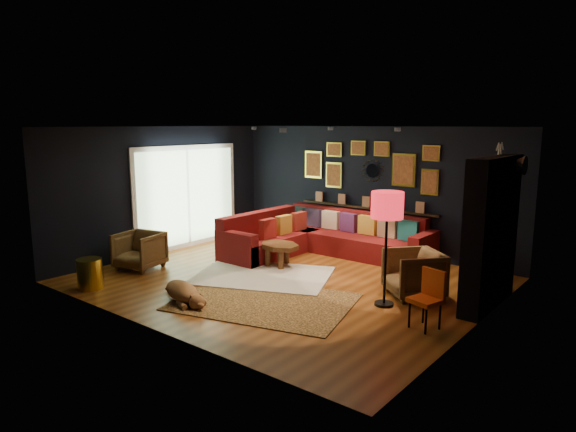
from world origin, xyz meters
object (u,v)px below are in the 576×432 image
Objects in this scene: armchair_right at (414,271)px; sectional at (318,239)px; gold_stool at (90,274)px; orange_chair at (429,294)px; floor_lamp at (387,210)px; armchair_left at (139,249)px; coffee_table at (279,248)px; pouf at (271,247)px; dog at (182,288)px.

sectional is at bearing -163.96° from armchair_right.
gold_stool is (-1.59, -4.16, -0.07)m from sectional.
floor_lamp is (-0.85, 0.39, 0.98)m from orange_chair.
armchair_left is 1.53× the size of gold_stool.
orange_chair is at bearing -33.61° from sectional.
coffee_table reaches higher than pouf.
armchair_left is 1.26m from gold_stool.
armchair_left is 0.97× the size of orange_chair.
orange_chair is 0.65× the size of dog.
pouf is at bearing 142.41° from coffee_table.
sectional is 4.37× the size of orange_chair.
armchair_right is at bearing -7.01° from pouf.
coffee_table is 3.32m from gold_stool.
coffee_table is at bearing 109.33° from dog.
sectional is at bearing 143.71° from floor_lamp.
pouf is 4.21m from orange_chair.
armchair_left is 2.09m from dog.
dog is (1.63, 0.55, -0.04)m from gold_stool.
dog is at bearing -89.25° from coffee_table.
coffee_table is at bearing 61.13° from gold_stool.
pouf is at bearing 44.32° from armchair_left.
armchair_left is 0.95× the size of armchair_right.
gold_stool reaches higher than coffee_table.
orange_chair is 1.35m from floor_lamp.
armchair_right is (3.25, -0.40, 0.18)m from pouf.
sectional is 3.59× the size of coffee_table.
armchair_right reaches higher than armchair_left.
armchair_left is at bearing -138.96° from coffee_table.
armchair_left is 4.72m from floor_lamp.
orange_chair is (5.32, 0.71, 0.08)m from armchair_left.
armchair_right is (2.68, -1.21, 0.08)m from sectional.
coffee_table reaches higher than dog.
sectional is 4.45m from gold_stool.
pouf is 0.49× the size of dog.
sectional is 3.53m from armchair_left.
dog is at bearing -89.28° from sectional.
orange_chair is at bearing -24.57° from floor_lamp.
armchair_right is 1.03× the size of orange_chair.
floor_lamp is at bearing -62.89° from armchair_right.
sectional is at bearing 90.66° from coffee_table.
orange_chair is (0.70, -1.04, 0.06)m from armchair_right.
pouf is at bearing -146.73° from armchair_right.
orange_chair reaches higher than gold_stool.
pouf is 3.28m from armchair_right.
gold_stool is at bearing -142.90° from orange_chair.
armchair_left reaches higher than coffee_table.
coffee_table is 1.22× the size of orange_chair.
floor_lamp reaches higher than sectional.
armchair_left reaches higher than dog.
sectional is 4.06m from orange_chair.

